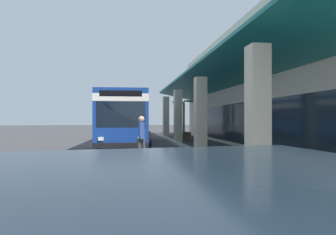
% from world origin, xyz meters
% --- Properties ---
extents(ground, '(120.00, 120.00, 0.00)m').
position_xyz_m(ground, '(0.00, 8.00, 0.00)').
color(ground, '#38383A').
extents(curb_strip, '(29.69, 0.50, 0.12)m').
position_xyz_m(curb_strip, '(2.51, 4.96, 0.06)').
color(curb_strip, '#9E998E').
rests_on(curb_strip, ground).
extents(plaza_building, '(25.04, 16.24, 7.35)m').
position_xyz_m(plaza_building, '(2.51, 14.59, 3.68)').
color(plaza_building, beige).
rests_on(plaza_building, ground).
extents(transit_bus, '(11.33, 3.20, 3.34)m').
position_xyz_m(transit_bus, '(0.57, 1.69, 1.85)').
color(transit_bus, navy).
rests_on(transit_bus, ground).
extents(pedestrian, '(0.70, 0.33, 1.77)m').
position_xyz_m(pedestrian, '(8.06, 2.24, 1.00)').
color(pedestrian, '#38383D').
rests_on(pedestrian, ground).
extents(potted_palm, '(1.97, 1.96, 3.18)m').
position_xyz_m(potted_palm, '(-2.79, 6.16, 0.68)').
color(potted_palm, brown).
rests_on(potted_palm, ground).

